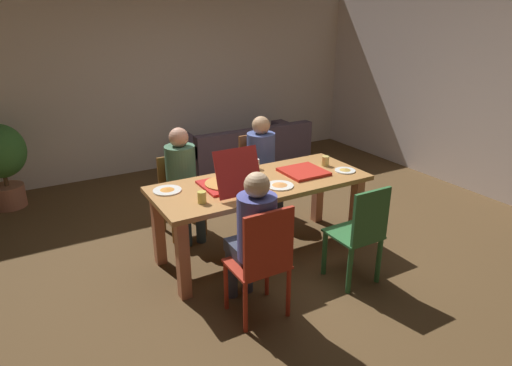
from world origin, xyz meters
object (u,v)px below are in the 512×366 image
person_2 (263,159)px  drinking_glass_1 (256,164)px  pizza_box_0 (304,172)px  drinking_glass_2 (325,161)px  person_1 (253,232)px  person_0 (183,175)px  couch (245,152)px  plate_0 (167,190)px  plate_1 (280,185)px  chair_1 (263,259)px  pizza_box_1 (227,182)px  plate_2 (345,170)px  drinking_glass_0 (202,197)px  dining_table (261,193)px  chair_3 (360,234)px  chair_0 (180,191)px  chair_2 (257,173)px  potted_plant (1,158)px

person_2 → drinking_glass_1: 0.57m
pizza_box_0 → drinking_glass_2: (0.33, 0.07, 0.04)m
person_1 → pizza_box_0: person_1 is taller
person_0 → couch: person_0 is taller
plate_0 → plate_1: bearing=-23.3°
chair_1 → pizza_box_1: size_ratio=1.76×
plate_2 → drinking_glass_0: size_ratio=2.02×
plate_2 → drinking_glass_1: 0.91m
person_1 → drinking_glass_2: bearing=31.4°
plate_0 → pizza_box_1: bearing=-21.8°
drinking_glass_2 → pizza_box_1: bearing=-177.5°
dining_table → chair_1: (-0.51, -0.90, -0.11)m
chair_3 → plate_1: chair_3 is taller
chair_0 → couch: 2.21m
chair_1 → chair_2: bearing=61.2°
person_0 → pizza_box_0: bearing=-37.4°
chair_3 → potted_plant: (-2.62, 3.42, 0.15)m
person_2 → plate_0: bearing=-157.2°
chair_0 → couch: bearing=42.6°
chair_0 → potted_plant: size_ratio=0.80×
couch → drinking_glass_0: bearing=-125.2°
chair_1 → pizza_box_1: (0.15, 0.90, 0.29)m
plate_2 → plate_0: bearing=167.5°
pizza_box_1 → potted_plant: 3.11m
plate_1 → drinking_glass_1: 0.54m
person_1 → chair_1: bearing=-90.0°
chair_2 → pizza_box_1: pizza_box_1 is taller
person_0 → plate_0: (-0.35, -0.54, 0.09)m
plate_1 → pizza_box_0: bearing=24.6°
drinking_glass_0 → plate_2: bearing=0.6°
chair_1 → drinking_glass_0: bearing=104.6°
drinking_glass_2 → couch: 2.39m
chair_2 → drinking_glass_1: size_ratio=9.18×
dining_table → person_1: 0.91m
person_0 → drinking_glass_2: 1.49m
pizza_box_0 → drinking_glass_0: bearing=-171.4°
person_0 → pizza_box_1: size_ratio=2.16×
chair_3 → drinking_glass_1: (-0.35, 1.21, 0.34)m
chair_3 → plate_1: bearing=120.3°
dining_table → plate_1: bearing=-67.5°
person_0 → plate_2: (1.39, -0.92, 0.09)m
drinking_glass_0 → potted_plant: bearing=117.9°
chair_1 → potted_plant: size_ratio=0.92×
pizza_box_0 → chair_3: bearing=-90.2°
plate_1 → drinking_glass_2: drinking_glass_2 is taller
pizza_box_1 → plate_1: (0.44, -0.20, -0.05)m
plate_1 → drinking_glass_2: 0.77m
plate_0 → plate_2: (1.74, -0.39, 0.00)m
chair_1 → chair_3: bearing=1.1°
plate_1 → plate_2: (0.80, 0.02, 0.00)m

